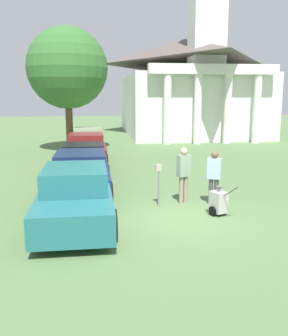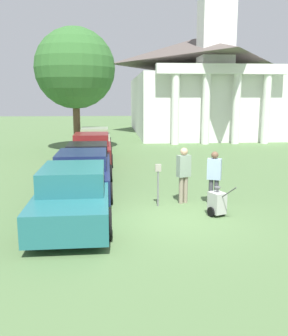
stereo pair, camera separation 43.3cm
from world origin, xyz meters
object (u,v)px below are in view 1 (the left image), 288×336
(person_worker, at_px, (184,171))
(parked_car_black, at_px, (84,161))
(parking_meter, at_px, (159,177))
(person_supervisor, at_px, (214,174))
(parked_car_maroon, at_px, (86,150))
(parked_car_teal, at_px, (76,195))
(parked_car_sage, at_px, (88,141))
(church, at_px, (186,79))
(parked_car_navy, at_px, (81,174))
(equipment_cart, at_px, (218,202))

(person_worker, bearing_deg, parked_car_black, -77.95)
(parking_meter, relative_size, person_supervisor, 0.78)
(parked_car_maroon, distance_m, parking_meter, 8.48)
(parked_car_teal, relative_size, parked_car_sage, 1.02)
(parked_car_maroon, bearing_deg, church, 60.25)
(parked_car_navy, bearing_deg, person_supervisor, -26.19)
(parked_car_black, xyz_separation_m, equipment_cart, (4.00, -6.05, -0.26))
(parked_car_sage, xyz_separation_m, equipment_cart, (4.00, -12.92, -0.32))
(parked_car_sage, xyz_separation_m, person_worker, (3.29, -11.54, 0.31))
(parked_car_maroon, bearing_deg, person_supervisor, -63.58)
(parked_car_teal, xyz_separation_m, parked_car_maroon, (-0.00, 9.20, 0.00))
(parked_car_teal, height_order, church, church)
(church, bearing_deg, person_supervisor, -100.93)
(parked_car_teal, distance_m, parked_car_maroon, 9.20)
(parked_car_maroon, height_order, parked_car_sage, parked_car_maroon)
(parked_car_sage, xyz_separation_m, church, (8.86, 12.34, 4.30))
(parked_car_maroon, height_order, parking_meter, parked_car_maroon)
(parked_car_maroon, height_order, church, church)
(person_worker, bearing_deg, parked_car_maroon, -90.34)
(parked_car_navy, distance_m, person_supervisor, 4.65)
(equipment_cart, xyz_separation_m, church, (4.86, 25.26, 4.62))
(parked_car_teal, bearing_deg, person_worker, 21.71)
(person_worker, relative_size, person_supervisor, 1.05)
(parked_car_teal, relative_size, parked_car_navy, 1.00)
(person_supervisor, bearing_deg, parked_car_sage, -46.81)
(parked_car_navy, xyz_separation_m, parked_car_maroon, (0.00, 6.15, 0.01))
(parked_car_sage, bearing_deg, equipment_cart, -73.62)
(parked_car_black, bearing_deg, person_supervisor, -50.70)
(parked_car_sage, distance_m, equipment_cart, 13.53)
(parking_meter, bearing_deg, person_supervisor, -0.45)
(equipment_cart, bearing_deg, parked_car_navy, 119.31)
(person_supervisor, bearing_deg, parking_meter, 23.25)
(parked_car_navy, relative_size, parked_car_black, 1.13)
(parked_car_maroon, xyz_separation_m, church, (8.86, 16.05, 4.31))
(person_worker, distance_m, equipment_cart, 1.68)
(parked_car_black, distance_m, parking_meter, 5.53)
(parked_car_navy, bearing_deg, person_worker, -27.96)
(parked_car_maroon, height_order, person_worker, person_worker)
(person_supervisor, bearing_deg, parked_car_teal, 37.97)
(parking_meter, bearing_deg, church, 75.13)
(parked_car_teal, bearing_deg, parked_car_sage, 89.16)
(parked_car_teal, xyz_separation_m, person_worker, (3.29, 1.37, 0.32))
(equipment_cart, bearing_deg, parked_car_black, 100.24)
(parked_car_black, bearing_deg, parked_car_sage, 89.16)
(parked_car_maroon, bearing_deg, equipment_cart, -67.36)
(parked_car_maroon, xyz_separation_m, equipment_cart, (4.00, -9.21, -0.32))
(parked_car_teal, bearing_deg, parking_meter, 22.99)
(person_worker, height_order, church, church)
(person_supervisor, bearing_deg, person_worker, 5.26)
(parked_car_navy, bearing_deg, parking_meter, -39.72)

